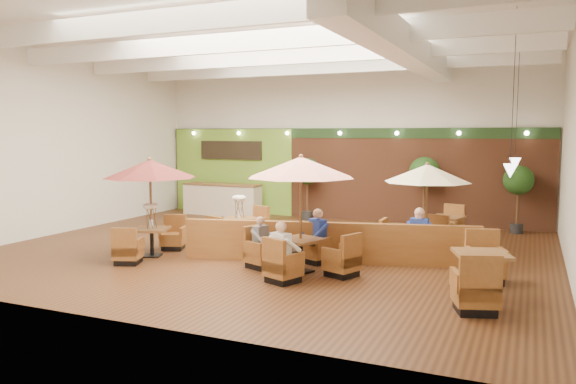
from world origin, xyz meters
The scene contains 17 objects.
room centered at (0.25, 1.22, 3.63)m, with size 14.04×14.00×5.52m.
service_counter centered at (-4.40, 5.10, 0.58)m, with size 3.00×0.75×1.18m.
booth_divider centered at (1.87, -0.70, 0.48)m, with size 6.96×0.18×0.96m, color brown.
table_0 centered at (-2.39, -1.80, 1.86)m, with size 2.27×2.55×2.46m.
table_1 centered at (1.61, -1.79, 1.77)m, with size 2.70×2.70×2.60m.
table_2 centered at (3.77, 1.08, 1.70)m, with size 2.21×2.28×2.34m.
table_3 centered at (-1.12, 0.41, 0.49)m, with size 1.07×2.65×1.52m.
table_4 centered at (5.40, -2.15, 0.41)m, with size 1.21×3.01×1.06m.
table_5 centered at (4.07, 2.90, 0.36)m, with size 1.03×2.65×0.95m.
topiary_0 centered at (-1.05, 5.30, 1.62)m, with size 0.94×0.94×2.18m.
topiary_1 centered at (3.01, 5.30, 1.71)m, with size 0.99×0.99×2.29m.
topiary_2 centered at (5.83, 5.30, 1.55)m, with size 0.90×0.90×2.08m.
diner_0 centered at (1.61, -2.74, 0.77)m, with size 0.46×0.43×0.82m.
diner_1 centered at (1.61, -0.84, 0.77)m, with size 0.47×0.45×0.83m.
diner_2 centered at (0.66, -1.79, 0.73)m, with size 0.34×0.39×0.72m.
diner_3 centered at (3.82, 0.23, 0.78)m, with size 0.42×0.34×0.85m.
diner_4 centered at (3.82, 0.23, 0.74)m, with size 0.38×0.30×0.76m.
Camera 1 is at (6.20, -13.01, 3.05)m, focal length 35.00 mm.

